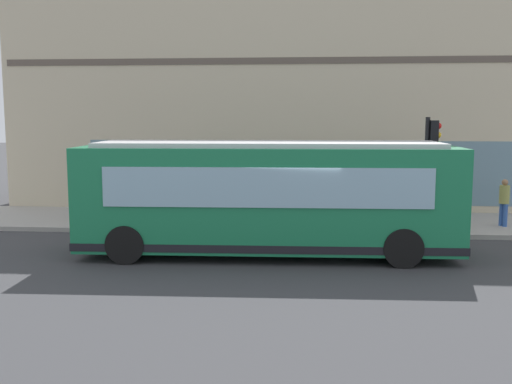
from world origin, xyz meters
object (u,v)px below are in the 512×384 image
at_px(fire_hydrant, 446,205).
at_px(pedestrian_walking_along_curb, 417,190).
at_px(pedestrian_near_building_entrance, 318,193).
at_px(pedestrian_near_hydrant, 504,200).
at_px(traffic_light_near_corner, 431,152).
at_px(pedestrian_by_light_pole, 75,189).
at_px(city_bus_nearside, 268,198).

relative_size(fire_hydrant, pedestrian_walking_along_curb, 0.41).
relative_size(pedestrian_near_building_entrance, pedestrian_walking_along_curb, 0.85).
height_order(fire_hydrant, pedestrian_near_hydrant, pedestrian_near_hydrant).
bearing_deg(traffic_light_near_corner, pedestrian_by_light_pole, 84.85).
height_order(fire_hydrant, pedestrian_walking_along_curb, pedestrian_walking_along_curb).
distance_m(city_bus_nearside, pedestrian_near_building_entrance, 5.46).
bearing_deg(pedestrian_by_light_pole, pedestrian_near_building_entrance, -82.19).
distance_m(city_bus_nearside, pedestrian_walking_along_curb, 6.92).
relative_size(fire_hydrant, pedestrian_near_hydrant, 0.48).
xyz_separation_m(traffic_light_near_corner, pedestrian_walking_along_curb, (1.93, 0.03, -1.42)).
distance_m(pedestrian_by_light_pole, pedestrian_near_hydrant, 14.46).
xyz_separation_m(pedestrian_near_building_entrance, pedestrian_by_light_pole, (-1.16, 8.44, 0.17)).
distance_m(city_bus_nearside, traffic_light_near_corner, 5.81).
bearing_deg(pedestrian_near_hydrant, city_bus_nearside, 118.70).
height_order(fire_hydrant, pedestrian_near_building_entrance, pedestrian_near_building_entrance).
bearing_deg(traffic_light_near_corner, pedestrian_near_building_entrance, 56.92).
bearing_deg(fire_hydrant, pedestrian_by_light_pole, 99.28).
relative_size(city_bus_nearside, traffic_light_near_corner, 2.85).
distance_m(traffic_light_near_corner, pedestrian_near_hydrant, 3.24).
bearing_deg(pedestrian_by_light_pole, traffic_light_near_corner, -95.15).
bearing_deg(pedestrian_walking_along_curb, traffic_light_near_corner, -179.07).
bearing_deg(pedestrian_walking_along_curb, pedestrian_near_building_entrance, 85.10).
bearing_deg(city_bus_nearside, fire_hydrant, -44.45).
xyz_separation_m(city_bus_nearside, pedestrian_by_light_pole, (4.08, 7.01, -0.35)).
distance_m(fire_hydrant, pedestrian_by_light_pole, 13.31).
bearing_deg(city_bus_nearside, pedestrian_walking_along_curb, -44.22).
xyz_separation_m(traffic_light_near_corner, pedestrian_by_light_pole, (1.07, 11.86, -1.43)).
xyz_separation_m(fire_hydrant, pedestrian_walking_along_curb, (-1.28, 1.29, 0.69)).
bearing_deg(pedestrian_walking_along_curb, pedestrian_by_light_pole, 94.19).
relative_size(traffic_light_near_corner, pedestrian_walking_along_curb, 1.96).
distance_m(pedestrian_near_hydrant, pedestrian_walking_along_curb, 2.78).
bearing_deg(traffic_light_near_corner, pedestrian_near_hydrant, -67.76).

